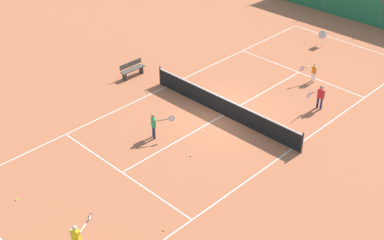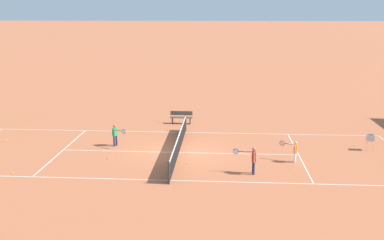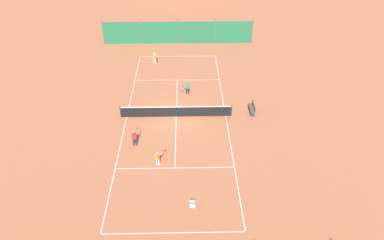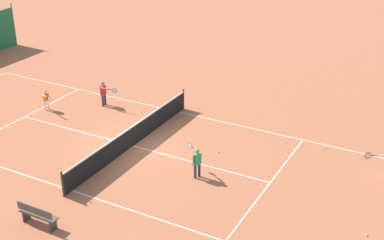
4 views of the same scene
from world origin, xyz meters
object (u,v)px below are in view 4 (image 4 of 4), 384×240
Objects in this scene: player_far_service at (197,160)px; tennis_ball_service_box at (90,202)px; player_near_baseline at (46,98)px; player_far_baseline at (104,92)px; tennis_ball_far_corner at (218,152)px; tennis_ball_mid_court at (325,148)px; tennis_net at (132,136)px; tennis_ball_near_corner at (144,127)px; tennis_ball_alley_left at (367,235)px; courtside_bench at (38,215)px.

tennis_ball_service_box is (3.44, -2.57, -0.70)m from player_far_service.
player_near_baseline is 2.88m from player_far_baseline.
tennis_ball_far_corner is at bearing -177.06° from player_far_service.
tennis_ball_far_corner is (-2.21, -0.11, -0.70)m from player_far_service.
player_far_baseline is (-1.84, 2.21, 0.12)m from player_near_baseline.
tennis_ball_mid_court is (-0.77, 11.27, -0.73)m from player_far_baseline.
player_far_baseline reaches higher than player_far_service.
tennis_net reaches higher than tennis_ball_near_corner.
tennis_ball_far_corner is (1.73, 7.32, -0.73)m from player_far_baseline.
tennis_ball_alley_left is 11.51m from tennis_ball_near_corner.
tennis_ball_alley_left is 7.41m from tennis_ball_far_corner.
player_far_service is at bearing 57.05° from tennis_ball_near_corner.
player_far_service reaches higher than tennis_net.
tennis_net is at bearing -175.97° from courtside_bench.
player_far_service is at bearing 2.94° from tennis_ball_far_corner.
player_far_baseline is 3.45m from tennis_ball_near_corner.
tennis_ball_mid_court and tennis_ball_service_box have the same top height.
tennis_ball_alley_left is at bearing 115.52° from courtside_bench.
player_near_baseline is at bearing -99.50° from tennis_ball_alley_left.
tennis_net is at bearing -104.47° from player_far_service.
tennis_ball_near_corner is at bearing -164.73° from tennis_ball_service_box.
tennis_net is 139.09× the size of tennis_ball_alley_left.
tennis_ball_service_box is at bearing 161.55° from courtside_bench.
player_far_service is 19.04× the size of tennis_ball_alley_left.
tennis_net is 4.55m from tennis_ball_service_box.
tennis_net is 8.41m from tennis_ball_mid_court.
courtside_bench is at bearing 24.25° from player_far_baseline.
tennis_ball_far_corner is at bearing 156.48° from tennis_ball_service_box.
courtside_bench is at bearing -34.98° from tennis_ball_mid_court.
tennis_net is at bearing -165.94° from tennis_ball_service_box.
tennis_net is 6.36m from courtside_bench.
player_far_baseline is 10.24m from courtside_bench.
tennis_ball_alley_left is 1.00× the size of tennis_ball_mid_court.
player_near_baseline reaches higher than tennis_ball_alley_left.
tennis_net is at bearing -98.70° from tennis_ball_alley_left.
courtside_bench is (10.10, -7.07, 0.42)m from tennis_ball_mid_court.
player_far_baseline is 14.90m from tennis_ball_alley_left.
tennis_net is 6.07m from player_near_baseline.
player_near_baseline reaches higher than tennis_ball_service_box.
player_far_service is (0.95, 3.67, 0.23)m from tennis_net.
player_far_baseline reaches higher than tennis_ball_service_box.
tennis_ball_far_corner is 8.23m from courtside_bench.
player_near_baseline is 9.54m from tennis_ball_far_corner.
tennis_ball_far_corner is (-1.26, 3.56, -0.47)m from tennis_net.
tennis_ball_mid_court is 1.00× the size of tennis_ball_near_corner.
player_near_baseline is 16.57× the size of tennis_ball_alley_left.
courtside_bench is (6.34, 0.45, -0.05)m from tennis_net.
tennis_ball_service_box and tennis_ball_near_corner have the same top height.
tennis_net is 8.39× the size of player_near_baseline.
courtside_bench is at bearing -22.25° from tennis_ball_far_corner.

